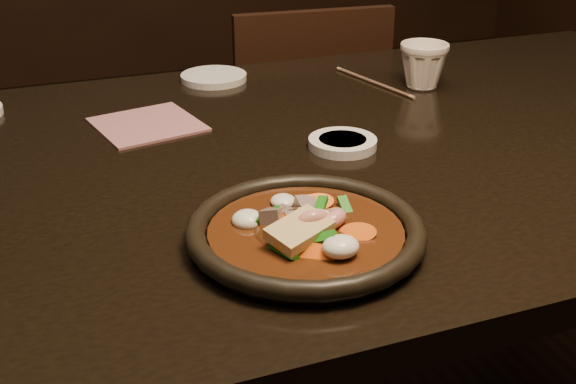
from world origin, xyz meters
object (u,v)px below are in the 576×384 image
object	(u,v)px
table	(343,189)
tea_cup	(423,64)
plate	(306,233)
chair	(299,149)

from	to	relation	value
table	tea_cup	size ratio (longest dim) A/B	18.29
plate	tea_cup	world-z (taller)	tea_cup
table	chair	bearing A→B (deg)	73.73
chair	table	bearing A→B (deg)	78.51
chair	tea_cup	xyz separation A→B (m)	(0.04, -0.48, 0.35)
table	plate	world-z (taller)	plate
table	tea_cup	distance (m)	0.33
plate	table	bearing A→B (deg)	56.77
chair	plate	world-z (taller)	chair
table	plate	distance (m)	0.32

